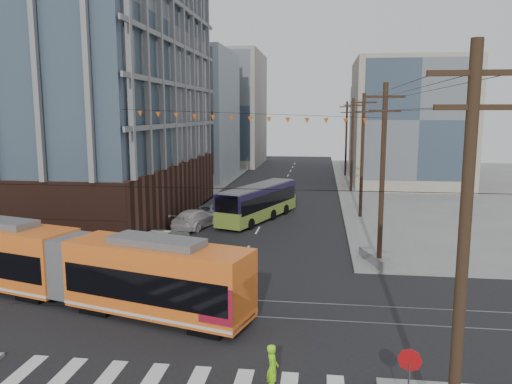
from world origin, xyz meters
TOP-DOWN VIEW (x-y plane):
  - ground at (0.00, 0.00)m, footprint 160.00×160.00m
  - office_building at (-22.00, 23.00)m, footprint 30.00×25.00m
  - bg_bldg_nw_near at (-17.00, 52.00)m, footprint 18.00×16.00m
  - bg_bldg_ne_near at (16.00, 48.00)m, footprint 14.00×14.00m
  - bg_bldg_nw_far at (-14.00, 72.00)m, footprint 16.00×18.00m
  - bg_bldg_ne_far at (18.00, 68.00)m, footprint 16.00×16.00m
  - utility_pole_near at (8.50, -6.00)m, footprint 0.30×0.30m
  - utility_pole_far at (8.50, 56.00)m, footprint 0.30×0.30m
  - streetcar at (-7.08, 3.74)m, footprint 18.72×7.64m
  - city_bus at (-0.44, 24.09)m, footprint 5.99×11.20m
  - parked_car_silver at (-5.69, 13.93)m, footprint 2.69×4.32m
  - parked_car_white at (-5.15, 20.28)m, footprint 3.39×5.69m
  - parked_car_grey at (-5.14, 24.46)m, footprint 2.45×4.53m
  - pedestrian at (3.48, -3.16)m, footprint 0.53×0.69m
  - jersey_barrier at (8.30, 11.81)m, footprint 1.87×3.64m

SIDE VIEW (x-z plane):
  - ground at x=0.00m, z-range 0.00..0.00m
  - jersey_barrier at x=8.30m, z-range 0.00..0.71m
  - parked_car_grey at x=-5.14m, z-range 0.00..1.21m
  - parked_car_silver at x=-5.69m, z-range 0.00..1.34m
  - parked_car_white at x=-5.15m, z-range 0.00..1.54m
  - pedestrian at x=3.48m, z-range 0.00..1.70m
  - city_bus at x=-0.44m, z-range 0.00..3.13m
  - streetcar at x=-7.08m, z-range 0.00..3.61m
  - utility_pole_near at x=8.50m, z-range 0.00..11.00m
  - utility_pole_far at x=8.50m, z-range 0.00..11.00m
  - bg_bldg_ne_far at x=18.00m, z-range 0.00..14.00m
  - bg_bldg_ne_near at x=16.00m, z-range 0.00..16.00m
  - bg_bldg_nw_near at x=-17.00m, z-range 0.00..18.00m
  - bg_bldg_nw_far at x=-14.00m, z-range 0.00..20.00m
  - office_building at x=-22.00m, z-range 0.00..28.60m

